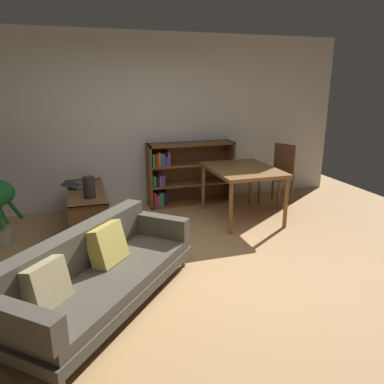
# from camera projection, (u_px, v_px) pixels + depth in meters

# --- Properties ---
(ground_plane) EXTENTS (8.16, 8.16, 0.00)m
(ground_plane) POSITION_uv_depth(u_px,v_px,m) (195.00, 280.00, 3.78)
(ground_plane) COLOR tan
(back_wall_panel) EXTENTS (6.80, 0.10, 2.70)m
(back_wall_panel) POSITION_uv_depth(u_px,v_px,m) (144.00, 122.00, 5.87)
(back_wall_panel) COLOR silver
(back_wall_panel) RESTS_ON ground_plane
(fabric_couch) EXTENTS (1.91, 2.03, 0.68)m
(fabric_couch) POSITION_uv_depth(u_px,v_px,m) (97.00, 271.00, 3.30)
(fabric_couch) COLOR olive
(fabric_couch) RESTS_ON ground_plane
(media_console) EXTENTS (0.48, 1.35, 0.57)m
(media_console) POSITION_uv_depth(u_px,v_px,m) (88.00, 212.00, 4.98)
(media_console) COLOR brown
(media_console) RESTS_ON ground_plane
(open_laptop) EXTENTS (0.45, 0.36, 0.08)m
(open_laptop) POSITION_uv_depth(u_px,v_px,m) (80.00, 186.00, 5.05)
(open_laptop) COLOR #333338
(open_laptop) RESTS_ON media_console
(desk_speaker) EXTENTS (0.15, 0.15, 0.27)m
(desk_speaker) POSITION_uv_depth(u_px,v_px,m) (89.00, 187.00, 4.57)
(desk_speaker) COLOR #2D2823
(desk_speaker) RESTS_ON media_console
(dining_table) EXTENTS (0.92, 1.20, 0.76)m
(dining_table) POSITION_uv_depth(u_px,v_px,m) (242.00, 173.00, 5.37)
(dining_table) COLOR brown
(dining_table) RESTS_ON ground_plane
(dining_chair_near) EXTENTS (0.59, 0.58, 0.98)m
(dining_chair_near) POSITION_uv_depth(u_px,v_px,m) (280.00, 171.00, 6.11)
(dining_chair_near) COLOR #56351E
(dining_chair_near) RESTS_ON ground_plane
(bookshelf) EXTENTS (1.42, 0.36, 1.02)m
(bookshelf) POSITION_uv_depth(u_px,v_px,m) (185.00, 174.00, 6.11)
(bookshelf) COLOR brown
(bookshelf) RESTS_ON ground_plane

